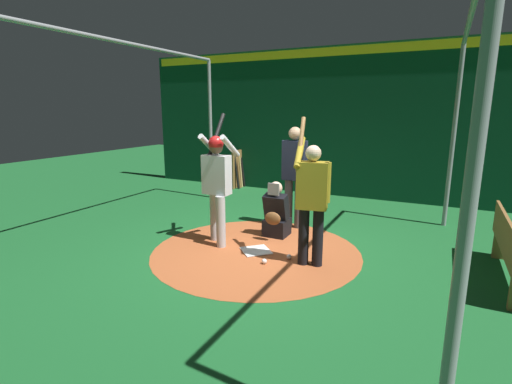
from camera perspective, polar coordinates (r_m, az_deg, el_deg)
The scene contains 13 objects.
ground_plane at distance 5.98m, azimuth 0.00°, elevation -8.93°, with size 26.84×26.84×0.00m, color #195B28.
dirt_circle at distance 5.97m, azimuth 0.00°, elevation -8.90°, with size 3.24×3.24×0.01m, color #AD562D.
home_plate at distance 5.97m, azimuth 0.00°, elevation -8.82°, with size 0.42×0.42×0.01m, color white.
batter at distance 6.08m, azimuth -5.92°, elevation 1.95°, with size 0.68×0.49×2.11m.
catcher at distance 6.55m, azimuth 3.06°, elevation -3.48°, with size 0.58×0.40×0.97m.
umpire at distance 6.94m, azimuth 5.79°, elevation 3.11°, with size 0.23×0.49×1.86m.
visitor at distance 5.26m, azimuth 8.39°, elevation -0.75°, with size 0.56×0.55×2.07m.
back_wall at distance 9.79m, azimuth 11.92°, elevation 10.25°, with size 0.22×10.84×3.66m.
cage_frame at distance 5.56m, azimuth 0.00°, elevation 13.64°, with size 5.69×5.32×3.32m.
bat_rack at distance 10.67m, azimuth -2.54°, elevation 3.36°, with size 0.70×0.19×1.05m.
bench at distance 5.84m, azimuth 34.18°, elevation -6.97°, with size 1.92×0.36×0.85m.
baseball_0 at distance 5.68m, azimuth 5.00°, elevation -9.70°, with size 0.07×0.07×0.07m, color white.
baseball_1 at distance 5.50m, azimuth 1.26°, elevation -10.40°, with size 0.07×0.07×0.07m, color white.
Camera 1 is at (4.99, 2.47, 2.18)m, focal length 26.52 mm.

